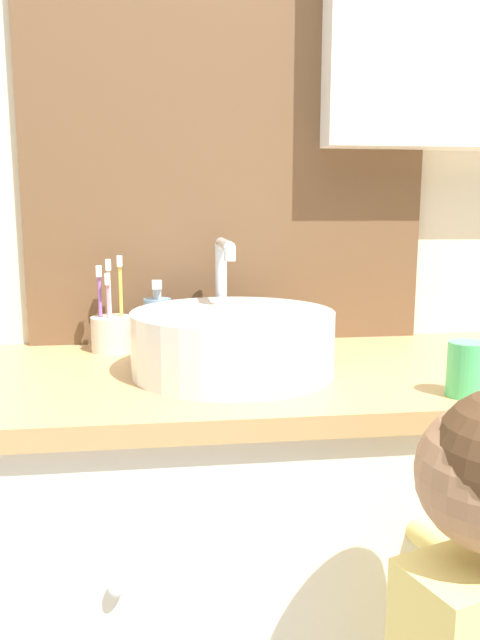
# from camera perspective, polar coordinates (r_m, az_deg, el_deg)

# --- Properties ---
(wall_back) EXTENTS (3.20, 0.18, 2.50)m
(wall_back) POSITION_cam_1_polar(r_m,az_deg,el_deg) (1.41, 2.02, 14.39)
(wall_back) COLOR beige
(wall_back) RESTS_ON ground_plane
(vanity_counter) EXTENTS (1.24, 0.55, 0.89)m
(vanity_counter) POSITION_cam_1_polar(r_m,az_deg,el_deg) (1.33, 3.08, -23.28)
(vanity_counter) COLOR silver
(vanity_counter) RESTS_ON ground_plane
(sink_basin) EXTENTS (0.36, 0.41, 0.23)m
(sink_basin) POSITION_cam_1_polar(r_m,az_deg,el_deg) (1.10, -0.65, -1.82)
(sink_basin) COLOR white
(sink_basin) RESTS_ON vanity_counter
(toothbrush_holder) EXTENTS (0.08, 0.08, 0.19)m
(toothbrush_holder) POSITION_cam_1_polar(r_m,az_deg,el_deg) (1.30, -11.67, -0.95)
(toothbrush_holder) COLOR beige
(toothbrush_holder) RESTS_ON vanity_counter
(soap_dispenser) EXTENTS (0.06, 0.06, 0.15)m
(soap_dispenser) POSITION_cam_1_polar(r_m,az_deg,el_deg) (1.29, -7.52, -0.27)
(soap_dispenser) COLOR #6B93B2
(soap_dispenser) RESTS_ON vanity_counter
(drinking_cup) EXTENTS (0.06, 0.06, 0.09)m
(drinking_cup) POSITION_cam_1_polar(r_m,az_deg,el_deg) (1.03, 20.02, -4.24)
(drinking_cup) COLOR #4CC670
(drinking_cup) RESTS_ON vanity_counter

